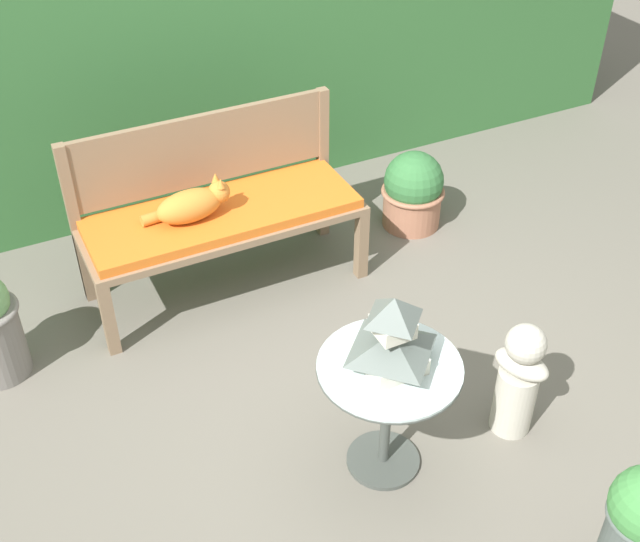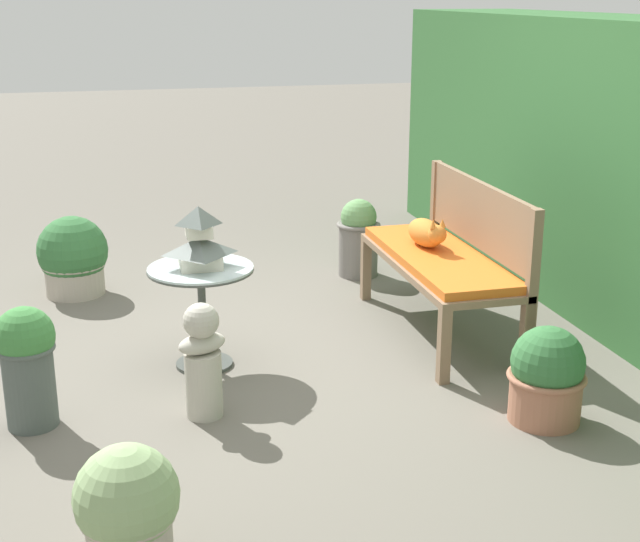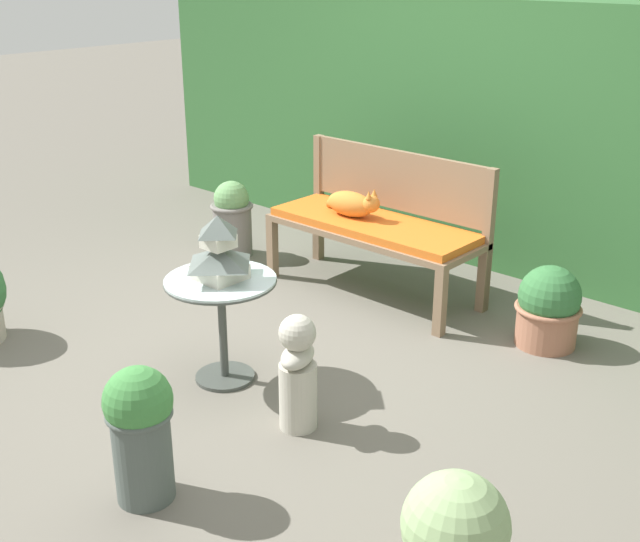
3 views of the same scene
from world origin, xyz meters
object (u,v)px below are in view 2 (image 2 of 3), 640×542
object	(u,v)px
garden_bench	(439,264)
garden_bust	(203,360)
cat	(427,233)
pagoda_birdhouse	(199,241)
potted_plant_hedge_corner	(73,258)
potted_plant_bench_right	(547,376)
potted_plant_path_edge	(128,509)
potted_plant_table_far	(27,361)
patio_table	(201,289)
potted_plant_patio_mid	(358,237)

from	to	relation	value
garden_bench	garden_bust	size ratio (longest dim) A/B	2.50
cat	garden_bust	world-z (taller)	cat
cat	pagoda_birdhouse	bearing A→B (deg)	-81.76
pagoda_birdhouse	potted_plant_hedge_corner	distance (m)	1.68
pagoda_birdhouse	potted_plant_hedge_corner	world-z (taller)	pagoda_birdhouse
potted_plant_bench_right	potted_plant_path_edge	bearing A→B (deg)	-71.15
potted_plant_table_far	potted_plant_hedge_corner	world-z (taller)	potted_plant_table_far
patio_table	potted_plant_patio_mid	bearing A→B (deg)	136.59
garden_bust	potted_plant_patio_mid	size ratio (longest dim) A/B	1.03
potted_plant_table_far	potted_plant_hedge_corner	size ratio (longest dim) A/B	1.10
potted_plant_patio_mid	potted_plant_bench_right	bearing A→B (deg)	4.94
garden_bench	potted_plant_hedge_corner	distance (m)	2.53
potted_plant_bench_right	potted_plant_table_far	xyz separation A→B (m)	(-0.56, -2.42, 0.10)
cat	potted_plant_hedge_corner	distance (m)	2.44
potted_plant_hedge_corner	patio_table	bearing A→B (deg)	25.98
garden_bench	potted_plant_patio_mid	size ratio (longest dim) A/B	2.56
patio_table	potted_plant_hedge_corner	distance (m)	1.63
garden_bust	pagoda_birdhouse	bearing A→B (deg)	-120.02
garden_bench	potted_plant_bench_right	distance (m)	1.25
garden_bust	potted_plant_table_far	size ratio (longest dim) A/B	0.97
potted_plant_hedge_corner	pagoda_birdhouse	bearing A→B (deg)	25.98
patio_table	pagoda_birdhouse	bearing A→B (deg)	-90.00
cat	potted_plant_bench_right	distance (m)	1.44
patio_table	potted_plant_hedge_corner	xyz separation A→B (m)	(-1.46, -0.71, -0.19)
potted_plant_path_edge	garden_bust	bearing A→B (deg)	160.16
potted_plant_bench_right	garden_bust	bearing A→B (deg)	-106.02
potted_plant_bench_right	patio_table	bearing A→B (deg)	-125.22
potted_plant_hedge_corner	garden_bench	bearing A→B (deg)	58.89
garden_bust	potted_plant_hedge_corner	bearing A→B (deg)	-96.02
potted_plant_path_edge	potted_plant_hedge_corner	bearing A→B (deg)	-176.12
garden_bench	patio_table	bearing A→B (deg)	-83.93
potted_plant_patio_mid	potted_plant_hedge_corner	distance (m)	2.02
potted_plant_bench_right	potted_plant_patio_mid	bearing A→B (deg)	-175.06
potted_plant_path_edge	potted_plant_patio_mid	world-z (taller)	potted_plant_patio_mid
garden_bench	potted_plant_hedge_corner	world-z (taller)	potted_plant_hedge_corner
garden_bust	patio_table	bearing A→B (deg)	-120.02
potted_plant_bench_right	pagoda_birdhouse	bearing A→B (deg)	-125.22
cat	potted_plant_hedge_corner	xyz separation A→B (m)	(-1.14, -2.14, -0.33)
cat	patio_table	xyz separation A→B (m)	(0.32, -1.43, -0.14)
garden_bench	patio_table	size ratio (longest dim) A/B	2.52
garden_bench	pagoda_birdhouse	size ratio (longest dim) A/B	4.33
patio_table	potted_plant_bench_right	size ratio (longest dim) A/B	1.20
pagoda_birdhouse	patio_table	bearing A→B (deg)	90.00
potted_plant_path_edge	pagoda_birdhouse	bearing A→B (deg)	164.48
cat	pagoda_birdhouse	world-z (taller)	pagoda_birdhouse
patio_table	pagoda_birdhouse	size ratio (longest dim) A/B	1.72
patio_table	garden_bust	distance (m)	0.64
pagoda_birdhouse	potted_plant_hedge_corner	size ratio (longest dim) A/B	0.62
potted_plant_table_far	potted_plant_patio_mid	xyz separation A→B (m)	(-1.91, 2.21, -0.04)
garden_bench	patio_table	distance (m)	1.46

